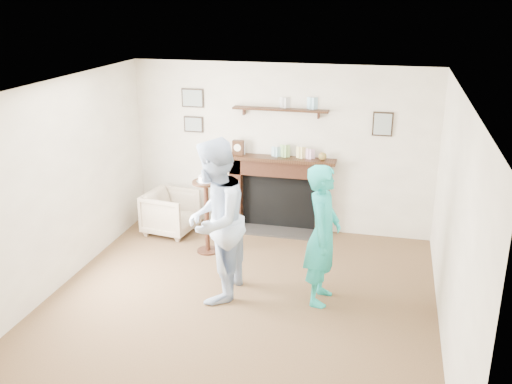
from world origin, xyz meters
TOP-DOWN VIEW (x-y plane):
  - ground at (0.00, 0.00)m, footprint 5.00×5.00m
  - room_shell at (-0.00, 0.69)m, footprint 4.54×5.02m
  - armchair at (-1.55, 1.89)m, footprint 0.79×0.77m
  - man at (-0.31, 0.22)m, footprint 0.74×0.94m
  - woman at (0.91, 0.42)m, footprint 0.43×0.63m
  - pedestal_table at (-0.80, 1.38)m, footprint 0.37×0.37m

SIDE VIEW (x-z plane):
  - ground at x=0.00m, z-range 0.00..0.00m
  - armchair at x=-1.55m, z-range -0.32..0.32m
  - man at x=-0.31m, z-range -0.96..0.96m
  - woman at x=0.91m, z-range -0.83..0.83m
  - pedestal_table at x=-0.80m, z-range 0.14..1.33m
  - room_shell at x=0.00m, z-range 0.36..2.88m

